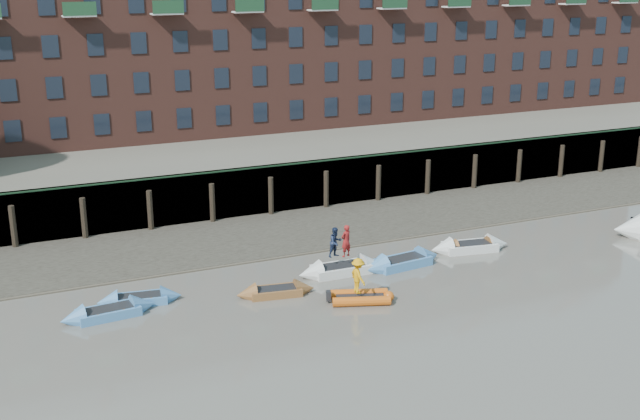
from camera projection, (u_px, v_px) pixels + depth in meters
ground at (488, 347)px, 34.97m from camera, size 220.00×220.00×0.00m
foreshore at (322, 228)px, 50.71m from camera, size 110.00×8.00×0.50m
mud_band at (345, 244)px, 47.73m from camera, size 110.00×1.60×0.10m
river_wall at (295, 186)px, 54.07m from camera, size 110.00×1.23×3.30m
bank_terrace at (233, 146)px, 65.97m from camera, size 110.00×28.00×3.20m
apartment_terrace at (225, 5)px, 63.53m from camera, size 80.60×15.56×20.98m
rowboat_0 at (109, 312)px, 37.84m from camera, size 4.58×1.68×1.30m
rowboat_1 at (140, 299)px, 39.38m from camera, size 4.25×1.83×1.19m
rowboat_2 at (276, 292)px, 40.29m from camera, size 4.12×1.77×1.16m
rowboat_3 at (341, 269)px, 43.13m from camera, size 4.91×1.52×1.42m
rowboat_4 at (402, 262)px, 44.15m from camera, size 5.04×1.99×1.43m
rowboat_5 at (470, 247)px, 46.55m from camera, size 4.94×2.16×1.39m
rowboat_6 at (472, 247)px, 46.64m from camera, size 4.11×1.73×1.16m
rib_tender at (363, 297)px, 39.55m from camera, size 3.19×2.31×0.54m
person_rower_a at (346, 241)px, 42.74m from camera, size 0.75×0.61×1.77m
person_rower_b at (336, 242)px, 42.70m from camera, size 0.94×0.82×1.65m
person_rib_crew at (358, 276)px, 39.14m from camera, size 0.71×1.18×1.79m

